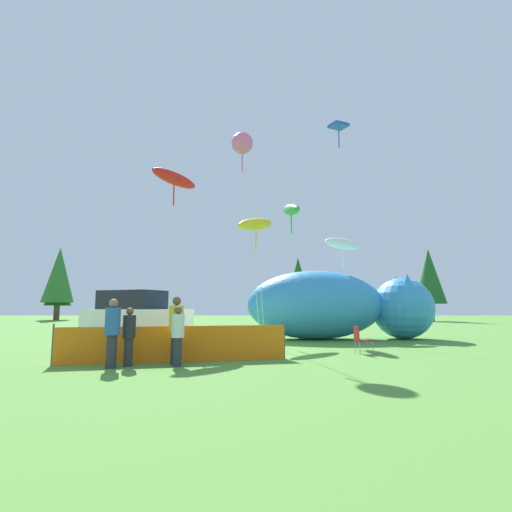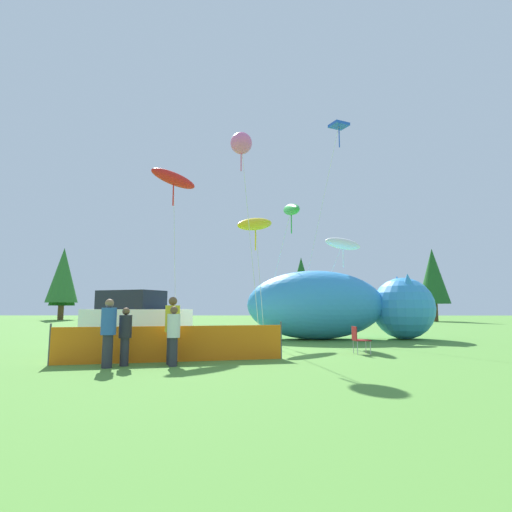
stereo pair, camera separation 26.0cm
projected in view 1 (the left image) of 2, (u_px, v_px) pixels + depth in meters
name	position (u px, v px, depth m)	size (l,w,h in m)	color
ground_plane	(237.00, 350.00, 14.95)	(120.00, 120.00, 0.00)	#548C38
parked_car	(135.00, 320.00, 15.88)	(4.64, 3.20, 2.26)	white
folding_chair	(360.00, 338.00, 13.80)	(0.57, 0.57, 0.93)	maroon
inflatable_cat	(336.00, 307.00, 20.07)	(9.50, 3.72, 3.42)	#338CD8
safety_fence	(176.00, 344.00, 11.75)	(6.55, 1.58, 1.15)	orange
spectator_in_black_shirt	(176.00, 327.00, 11.31)	(0.41, 0.41, 1.89)	#2D2D38
spectator_in_grey_shirt	(177.00, 333.00, 10.93)	(0.35, 0.35, 1.62)	#2D2D38
spectator_in_green_shirt	(129.00, 334.00, 10.97)	(0.35, 0.35, 1.58)	#2D2D38
spectator_in_yellow_shirt	(112.00, 330.00, 10.63)	(0.40, 0.40, 1.82)	#2D2D38
kite_red_lizard	(174.00, 179.00, 18.75)	(2.16, 2.01, 8.12)	silver
kite_green_fish	(291.00, 210.00, 21.40)	(2.28, 3.57, 7.48)	silver
kite_pink_octopus	(242.00, 144.00, 17.90)	(1.33, 2.18, 9.39)	silver
kite_yellow_hero	(256.00, 224.00, 19.56)	(2.17, 3.00, 6.27)	silver
kite_white_ghost	(342.00, 244.00, 21.93)	(2.99, 1.52, 5.57)	silver
kite_blue_box	(337.00, 131.00, 22.57)	(3.25, 1.19, 11.93)	silver
horizon_tree_east	(59.00, 275.00, 49.32)	(3.75, 3.75, 8.96)	brown
horizon_tree_west	(429.00, 276.00, 45.39)	(3.44, 3.44, 8.21)	brown
horizon_tree_mid	(58.00, 283.00, 50.19)	(3.10, 3.10, 7.40)	brown
horizon_tree_northeast	(298.00, 281.00, 52.45)	(3.39, 3.39, 8.10)	brown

